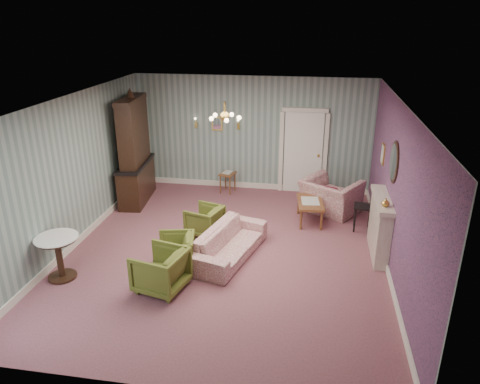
% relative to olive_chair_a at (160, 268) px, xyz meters
% --- Properties ---
extents(floor, '(7.00, 7.00, 0.00)m').
position_rel_olive_chair_a_xyz_m(floor, '(0.83, 1.42, -0.39)').
color(floor, '#854D58').
rests_on(floor, ground).
extents(ceiling, '(7.00, 7.00, 0.00)m').
position_rel_olive_chair_a_xyz_m(ceiling, '(0.83, 1.42, 2.51)').
color(ceiling, white).
rests_on(ceiling, ground).
extents(wall_back, '(6.00, 0.00, 6.00)m').
position_rel_olive_chair_a_xyz_m(wall_back, '(0.83, 4.92, 1.06)').
color(wall_back, slate).
rests_on(wall_back, ground).
extents(wall_front, '(6.00, 0.00, 6.00)m').
position_rel_olive_chair_a_xyz_m(wall_front, '(0.83, -2.08, 1.06)').
color(wall_front, slate).
rests_on(wall_front, ground).
extents(wall_left, '(0.00, 7.00, 7.00)m').
position_rel_olive_chair_a_xyz_m(wall_left, '(-2.17, 1.42, 1.06)').
color(wall_left, slate).
rests_on(wall_left, ground).
extents(wall_right, '(0.00, 7.00, 7.00)m').
position_rel_olive_chair_a_xyz_m(wall_right, '(3.83, 1.42, 1.06)').
color(wall_right, slate).
rests_on(wall_right, ground).
extents(wall_right_floral, '(0.00, 7.00, 7.00)m').
position_rel_olive_chair_a_xyz_m(wall_right_floral, '(3.81, 1.42, 1.06)').
color(wall_right_floral, '#A9547D').
rests_on(wall_right_floral, ground).
extents(door, '(1.12, 0.12, 2.16)m').
position_rel_olive_chair_a_xyz_m(door, '(2.13, 4.88, 0.69)').
color(door, white).
rests_on(door, floor).
extents(olive_chair_a, '(0.87, 0.91, 0.79)m').
position_rel_olive_chair_a_xyz_m(olive_chair_a, '(0.00, 0.00, 0.00)').
color(olive_chair_a, '#596021').
rests_on(olive_chair_a, floor).
extents(olive_chair_b, '(0.73, 0.76, 0.67)m').
position_rel_olive_chair_a_xyz_m(olive_chair_b, '(0.03, 0.75, -0.06)').
color(olive_chair_b, '#596021').
rests_on(olive_chair_b, floor).
extents(olive_chair_c, '(0.77, 0.80, 0.67)m').
position_rel_olive_chair_a_xyz_m(olive_chair_c, '(0.23, 2.10, -0.06)').
color(olive_chair_c, '#596021').
rests_on(olive_chair_c, floor).
extents(sofa_chintz, '(1.06, 2.05, 0.77)m').
position_rel_olive_chair_a_xyz_m(sofa_chintz, '(0.92, 1.26, -0.01)').
color(sofa_chintz, '#963C52').
rests_on(sofa_chintz, floor).
extents(wingback_chair, '(1.43, 1.30, 1.05)m').
position_rel_olive_chair_a_xyz_m(wingback_chair, '(2.83, 3.67, 0.13)').
color(wingback_chair, '#963C52').
rests_on(wingback_chair, floor).
extents(dresser, '(0.72, 1.65, 2.68)m').
position_rel_olive_chair_a_xyz_m(dresser, '(-1.82, 3.62, 0.95)').
color(dresser, black).
rests_on(dresser, floor).
extents(fireplace, '(0.30, 1.40, 1.16)m').
position_rel_olive_chair_a_xyz_m(fireplace, '(3.69, 1.82, 0.19)').
color(fireplace, beige).
rests_on(fireplace, floor).
extents(mantel_vase, '(0.15, 0.15, 0.15)m').
position_rel_olive_chair_a_xyz_m(mantel_vase, '(3.67, 1.42, 0.84)').
color(mantel_vase, gold).
rests_on(mantel_vase, fireplace).
extents(oval_mirror, '(0.04, 0.76, 0.84)m').
position_rel_olive_chair_a_xyz_m(oval_mirror, '(3.79, 1.82, 1.46)').
color(oval_mirror, white).
rests_on(oval_mirror, wall_right).
extents(framed_print, '(0.04, 0.34, 0.42)m').
position_rel_olive_chair_a_xyz_m(framed_print, '(3.80, 3.17, 1.21)').
color(framed_print, gold).
rests_on(framed_print, wall_right).
extents(coffee_table, '(0.64, 1.02, 0.49)m').
position_rel_olive_chair_a_xyz_m(coffee_table, '(2.37, 3.06, -0.15)').
color(coffee_table, brown).
rests_on(coffee_table, floor).
extents(side_table_black, '(0.40, 0.40, 0.56)m').
position_rel_olive_chair_a_xyz_m(side_table_black, '(3.48, 2.82, -0.11)').
color(side_table_black, black).
rests_on(side_table_black, floor).
extents(pedestal_table, '(0.84, 0.84, 0.79)m').
position_rel_olive_chair_a_xyz_m(pedestal_table, '(-1.82, 0.04, 0.00)').
color(pedestal_table, black).
rests_on(pedestal_table, floor).
extents(nesting_table, '(0.42, 0.49, 0.56)m').
position_rel_olive_chair_a_xyz_m(nesting_table, '(0.26, 4.52, -0.11)').
color(nesting_table, brown).
rests_on(nesting_table, floor).
extents(gilt_mirror_back, '(0.28, 0.06, 0.36)m').
position_rel_olive_chair_a_xyz_m(gilt_mirror_back, '(-0.07, 4.88, 1.31)').
color(gilt_mirror_back, gold).
rests_on(gilt_mirror_back, wall_back).
extents(sconce_left, '(0.16, 0.12, 0.30)m').
position_rel_olive_chair_a_xyz_m(sconce_left, '(-0.62, 4.86, 1.31)').
color(sconce_left, gold).
rests_on(sconce_left, wall_back).
extents(sconce_right, '(0.16, 0.12, 0.30)m').
position_rel_olive_chair_a_xyz_m(sconce_right, '(0.48, 4.86, 1.31)').
color(sconce_right, gold).
rests_on(sconce_right, wall_back).
extents(chandelier, '(0.56, 0.56, 0.36)m').
position_rel_olive_chair_a_xyz_m(chandelier, '(0.83, 1.42, 2.24)').
color(chandelier, gold).
rests_on(chandelier, ceiling).
extents(burgundy_cushion, '(0.41, 0.28, 0.39)m').
position_rel_olive_chair_a_xyz_m(burgundy_cushion, '(2.78, 3.52, 0.09)').
color(burgundy_cushion, maroon).
rests_on(burgundy_cushion, wingback_chair).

